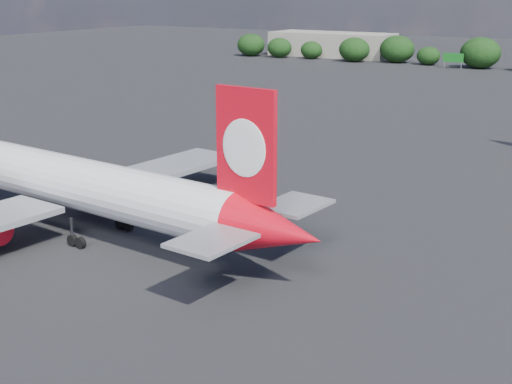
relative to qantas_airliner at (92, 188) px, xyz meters
The scene contains 4 objects.
ground 46.45m from the qantas_airliner, 85.53° to the left, with size 500.00×500.00×0.00m, color black.
qantas_airliner is the anchor object (origin of this frame).
terminal_building 188.35m from the qantas_airliner, 109.03° to the left, with size 42.00×16.00×8.00m.
highway_sign 162.70m from the qantas_airliner, 95.08° to the left, with size 6.00×0.30×4.50m.
Camera 1 is at (44.12, -33.27, 23.48)m, focal length 50.00 mm.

